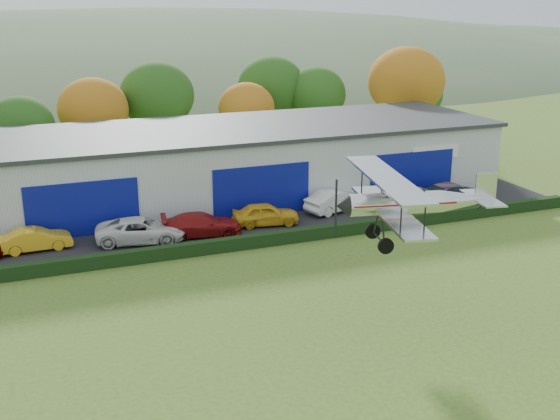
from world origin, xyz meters
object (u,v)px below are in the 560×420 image
object	(u,v)px
car_6	(403,195)
biplane	(409,200)
car_3	(202,224)
car_5	(336,200)
car_1	(36,239)
car_7	(452,194)
hangar	(235,161)
car_2	(141,230)
car_4	(266,214)

from	to	relation	value
car_6	biplane	distance (m)	19.00
car_3	car_5	world-z (taller)	car_5
car_1	car_7	bearing A→B (deg)	-94.85
hangar	car_7	distance (m)	16.42
hangar	car_3	distance (m)	10.14
car_2	car_7	world-z (taller)	car_7
hangar	biplane	distance (m)	23.22
car_2	biplane	xyz separation A→B (m)	(9.97, -14.58, 4.88)
car_1	car_3	world-z (taller)	car_3
car_4	car_6	world-z (taller)	car_4
hangar	car_1	distance (m)	16.91
car_1	car_2	size ratio (longest dim) A/B	0.76
car_1	car_2	bearing A→B (deg)	-100.46
car_3	car_5	xyz separation A→B (m)	(10.28, 1.59, 0.05)
car_7	hangar	bearing A→B (deg)	49.45
car_2	biplane	distance (m)	18.32
car_7	car_5	bearing A→B (deg)	70.79
car_5	biplane	world-z (taller)	biplane
car_6	car_3	bearing A→B (deg)	100.29
biplane	car_3	bearing A→B (deg)	125.34
car_6	car_7	xyz separation A→B (m)	(3.32, -1.36, 0.12)
hangar	car_3	xyz separation A→B (m)	(-5.02, -8.61, -1.87)
car_2	car_7	xyz separation A→B (m)	(22.71, -0.21, 0.05)
car_5	car_3	bearing A→B (deg)	81.65
car_5	car_7	distance (m)	8.75
hangar	car_6	xyz separation A→B (m)	(10.54, -7.26, -1.91)
car_4	car_7	bearing A→B (deg)	-82.48
car_6	car_7	bearing A→B (deg)	-106.98
car_2	car_7	distance (m)	22.71
car_1	car_7	distance (m)	28.88
car_1	hangar	bearing A→B (deg)	-65.96
hangar	car_2	xyz separation A→B (m)	(-8.85, -8.41, -1.84)
car_4	car_7	xyz separation A→B (m)	(14.36, -0.52, 0.06)
car_2	car_4	world-z (taller)	car_2
hangar	car_7	xyz separation A→B (m)	(13.86, -8.62, -1.79)
car_1	biplane	size ratio (longest dim) A/B	0.47
car_3	biplane	distance (m)	16.39
car_2	car_4	bearing A→B (deg)	-76.19
hangar	car_2	distance (m)	12.35
hangar	car_4	xyz separation A→B (m)	(-0.49, -8.10, -1.85)
hangar	biplane	bearing A→B (deg)	-87.22
car_5	car_6	world-z (taller)	car_5
car_4	car_7	distance (m)	14.37
car_3	car_7	world-z (taller)	car_7
hangar	car_6	distance (m)	12.94
biplane	car_1	bearing A→B (deg)	148.50
car_2	car_5	xyz separation A→B (m)	(14.10, 1.39, 0.03)
car_1	biplane	bearing A→B (deg)	-136.52
car_1	car_7	world-z (taller)	car_7
car_1	car_2	world-z (taller)	car_2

